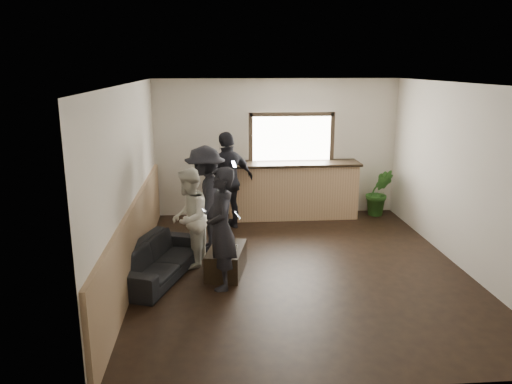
{
  "coord_description": "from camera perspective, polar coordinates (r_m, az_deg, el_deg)",
  "views": [
    {
      "loc": [
        -1.26,
        -7.13,
        3.06
      ],
      "look_at": [
        -0.64,
        0.4,
        1.13
      ],
      "focal_mm": 35.0,
      "sensor_mm": 36.0,
      "label": 1
    }
  ],
  "objects": [
    {
      "name": "ground",
      "position": [
        7.86,
        4.96,
        -8.64
      ],
      "size": [
        5.0,
        6.0,
        0.01
      ],
      "primitive_type": "cube",
      "color": "black"
    },
    {
      "name": "sofa",
      "position": [
        7.58,
        -11.12,
        -7.54
      ],
      "size": [
        1.31,
        2.0,
        0.54
      ],
      "primitive_type": "imported",
      "rotation": [
        0.0,
        0.0,
        1.23
      ],
      "color": "black",
      "rests_on": "ground"
    },
    {
      "name": "bar_counter",
      "position": [
        10.24,
        4.19,
        0.62
      ],
      "size": [
        2.7,
        0.68,
        2.13
      ],
      "color": "tan",
      "rests_on": "ground"
    },
    {
      "name": "coffee_table",
      "position": [
        7.59,
        -3.41,
        -7.83
      ],
      "size": [
        0.67,
        0.98,
        0.4
      ],
      "primitive_type": "cube",
      "rotation": [
        0.0,
        0.0,
        -0.21
      ],
      "color": "black",
      "rests_on": "ground"
    },
    {
      "name": "potted_plant",
      "position": [
        10.66,
        13.88,
        -0.03
      ],
      "size": [
        0.59,
        0.5,
        0.99
      ],
      "primitive_type": "imported",
      "rotation": [
        0.0,
        0.0,
        -0.13
      ],
      "color": "#2D6623",
      "rests_on": "ground"
    },
    {
      "name": "person_c",
      "position": [
        8.36,
        -5.77,
        -0.79
      ],
      "size": [
        0.73,
        1.19,
        1.78
      ],
      "rotation": [
        0.0,
        0.0,
        -1.63
      ],
      "color": "black",
      "rests_on": "ground"
    },
    {
      "name": "cup_a",
      "position": [
        7.72,
        -3.73,
        -5.48
      ],
      "size": [
        0.18,
        0.18,
        0.1
      ],
      "primitive_type": "imported",
      "rotation": [
        0.0,
        0.0,
        5.36
      ],
      "color": "silver",
      "rests_on": "coffee_table"
    },
    {
      "name": "person_d",
      "position": [
        9.44,
        -3.22,
        1.28
      ],
      "size": [
        1.17,
        0.94,
        1.86
      ],
      "rotation": [
        0.0,
        0.0,
        -2.62
      ],
      "color": "black",
      "rests_on": "ground"
    },
    {
      "name": "person_b",
      "position": [
        7.73,
        -7.68,
        -2.97
      ],
      "size": [
        0.72,
        0.85,
        1.55
      ],
      "rotation": [
        0.0,
        0.0,
        -1.77
      ],
      "color": "white",
      "rests_on": "ground"
    },
    {
      "name": "room_shell",
      "position": [
        7.32,
        -0.49,
        1.77
      ],
      "size": [
        5.01,
        6.01,
        2.8
      ],
      "color": "silver",
      "rests_on": "ground"
    },
    {
      "name": "person_a",
      "position": [
        6.92,
        -3.97,
        -4.2
      ],
      "size": [
        0.49,
        0.65,
        1.73
      ],
      "rotation": [
        0.0,
        0.0,
        -1.51
      ],
      "color": "black",
      "rests_on": "ground"
    },
    {
      "name": "cup_b",
      "position": [
        7.38,
        -2.48,
        -6.45
      ],
      "size": [
        0.14,
        0.14,
        0.09
      ],
      "primitive_type": "imported",
      "rotation": [
        0.0,
        0.0,
        4.14
      ],
      "color": "silver",
      "rests_on": "coffee_table"
    }
  ]
}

